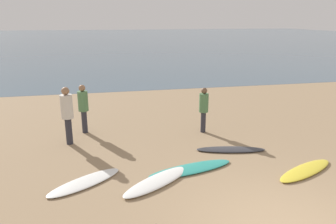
% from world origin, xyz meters
% --- Properties ---
extents(ground_plane, '(120.00, 120.00, 0.20)m').
position_xyz_m(ground_plane, '(0.00, 10.00, -0.10)').
color(ground_plane, '#997C5B').
rests_on(ground_plane, ground).
extents(ocean_water, '(140.00, 100.00, 0.01)m').
position_xyz_m(ocean_water, '(0.00, 62.53, 0.00)').
color(ocean_water, '#475B6B').
rests_on(ocean_water, ground).
extents(surfboard_0, '(1.92, 1.55, 0.07)m').
position_xyz_m(surfboard_0, '(-3.65, 2.74, 0.03)').
color(surfboard_0, white).
rests_on(surfboard_0, ground).
extents(surfboard_1, '(2.03, 1.64, 0.10)m').
position_xyz_m(surfboard_1, '(-1.97, 2.40, 0.05)').
color(surfboard_1, white).
rests_on(surfboard_1, ground).
extents(surfboard_2, '(2.42, 1.09, 0.07)m').
position_xyz_m(surfboard_2, '(-1.01, 2.88, 0.04)').
color(surfboard_2, teal).
rests_on(surfboard_2, ground).
extents(surfboard_3, '(2.08, 0.89, 0.07)m').
position_xyz_m(surfboard_3, '(0.49, 3.85, 0.04)').
color(surfboard_3, '#333338').
rests_on(surfboard_3, ground).
extents(surfboard_4, '(2.09, 1.33, 0.08)m').
position_xyz_m(surfboard_4, '(1.82, 2.18, 0.04)').
color(surfboard_4, yellow).
rests_on(surfboard_4, ground).
extents(person_0, '(0.31, 0.31, 1.55)m').
position_xyz_m(person_0, '(0.20, 5.59, 0.91)').
color(person_0, '#2D2D38').
rests_on(person_0, ground).
extents(person_1, '(0.33, 0.33, 1.66)m').
position_xyz_m(person_1, '(-3.76, 6.39, 0.98)').
color(person_1, '#2D2D38').
rests_on(person_1, ground).
extents(person_2, '(0.36, 0.36, 1.80)m').
position_xyz_m(person_2, '(-4.19, 5.42, 1.06)').
color(person_2, '#2D2D38').
rests_on(person_2, ground).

